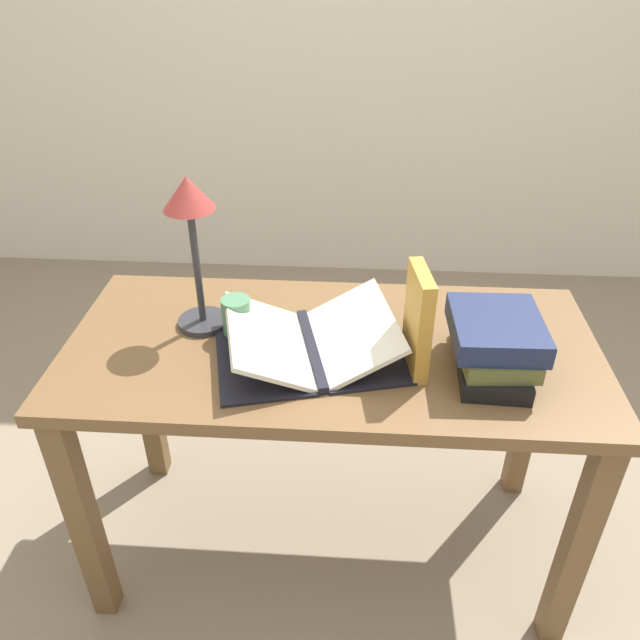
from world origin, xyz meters
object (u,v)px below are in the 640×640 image
at_px(open_book, 312,343).
at_px(book_stack_tall, 494,343).
at_px(reading_lamp, 191,222).
at_px(coffee_mug, 237,317).
at_px(book_standing_upright, 418,321).

xyz_separation_m(open_book, book_stack_tall, (0.42, -0.03, 0.04)).
bearing_deg(open_book, reading_lamp, 146.07).
bearing_deg(reading_lamp, book_stack_tall, -11.06).
bearing_deg(book_stack_tall, coffee_mug, 170.96).
relative_size(open_book, reading_lamp, 1.31).
distance_m(open_book, reading_lamp, 0.40).
distance_m(book_stack_tall, reading_lamp, 0.76).
distance_m(book_stack_tall, coffee_mug, 0.62).
bearing_deg(coffee_mug, book_standing_upright, -13.36).
bearing_deg(book_standing_upright, book_stack_tall, -6.63).
xyz_separation_m(reading_lamp, coffee_mug, (0.10, -0.04, -0.24)).
relative_size(book_stack_tall, coffee_mug, 2.63).
distance_m(reading_lamp, coffee_mug, 0.26).
bearing_deg(open_book, book_standing_upright, -23.08).
xyz_separation_m(book_stack_tall, book_standing_upright, (-0.18, -0.01, 0.06)).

